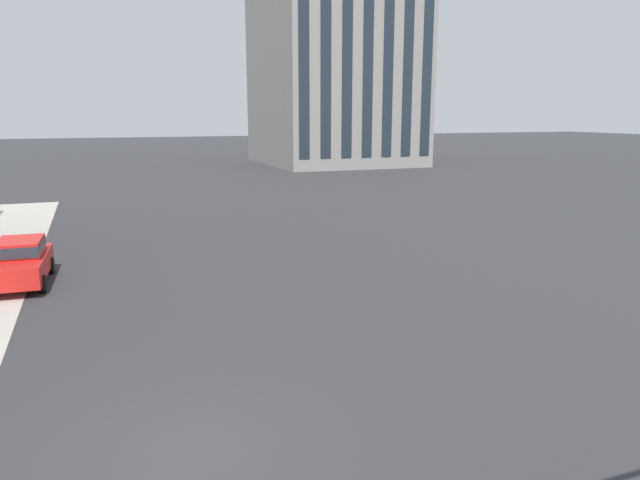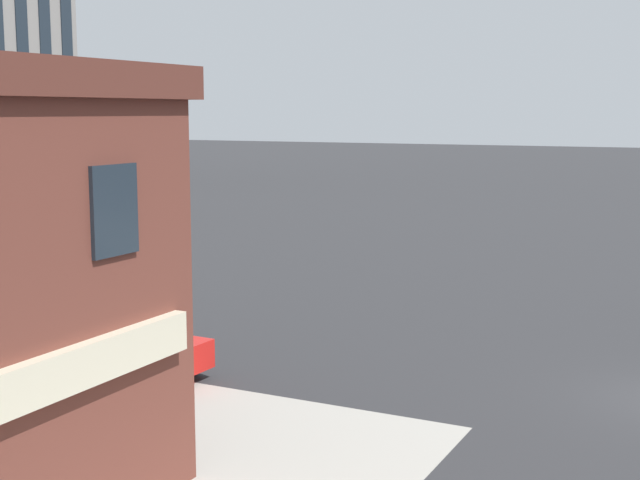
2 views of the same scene
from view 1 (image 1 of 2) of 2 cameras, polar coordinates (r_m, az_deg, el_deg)
name	(u,v)px [view 1 (image 1 of 2)]	position (r m, az deg, el deg)	size (l,w,h in m)	color
ground_plane	(196,448)	(12.16, -11.90, -19.06)	(320.00, 320.00, 0.00)	#2D2D30
car_main_southbound_far	(21,260)	(24.60, -26.87, -1.74)	(2.05, 4.48, 1.68)	red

